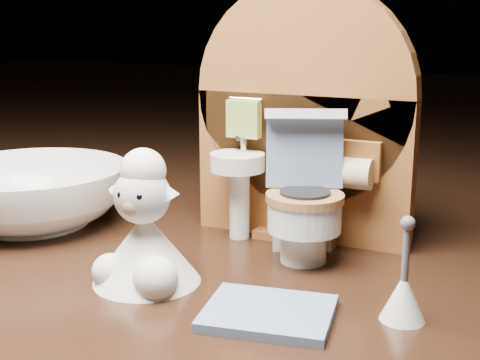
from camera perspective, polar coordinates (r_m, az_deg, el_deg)
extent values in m
cube|color=black|center=(0.37, 1.58, -15.04)|extent=(2.50, 2.50, 0.10)
cube|color=#935526|center=(0.40, 5.39, 1.14)|extent=(0.13, 0.02, 0.09)
cylinder|color=#935526|center=(0.39, 5.54, 7.33)|extent=(0.13, 0.02, 0.13)
cube|color=#935526|center=(0.41, 5.26, -4.43)|extent=(0.05, 0.04, 0.01)
cylinder|color=white|center=(0.40, -0.04, -1.89)|extent=(0.01, 0.01, 0.04)
cylinder|color=white|center=(0.39, -0.23, 1.55)|extent=(0.03, 0.03, 0.01)
cylinder|color=silver|center=(0.39, 0.33, 3.22)|extent=(0.00, 0.00, 0.01)
cube|color=#96B047|center=(0.39, 0.33, 5.23)|extent=(0.02, 0.01, 0.02)
cube|color=#935526|center=(0.37, 10.11, 1.64)|extent=(0.02, 0.01, 0.02)
cylinder|color=beige|center=(0.37, 9.82, 0.56)|extent=(0.02, 0.02, 0.02)
cylinder|color=white|center=(0.36, 5.44, -5.53)|extent=(0.02, 0.02, 0.02)
cylinder|color=white|center=(0.36, 5.53, -3.03)|extent=(0.04, 0.04, 0.02)
cylinder|color=#9C6537|center=(0.35, 5.57, -1.50)|extent=(0.04, 0.04, 0.00)
cube|color=white|center=(0.38, 5.34, -2.23)|extent=(0.04, 0.03, 0.05)
cube|color=slate|center=(0.36, 5.52, 2.59)|extent=(0.04, 0.03, 0.04)
cube|color=white|center=(0.36, 5.62, 5.63)|extent=(0.04, 0.02, 0.01)
cylinder|color=#8DC629|center=(0.37, 6.88, 2.34)|extent=(0.01, 0.01, 0.01)
cube|color=slate|center=(0.30, 2.44, -11.28)|extent=(0.06, 0.05, 0.00)
cone|color=white|center=(0.30, 13.76, -9.64)|extent=(0.02, 0.02, 0.02)
cylinder|color=#59595B|center=(0.30, 13.98, -6.08)|extent=(0.00, 0.00, 0.03)
sphere|color=#59595B|center=(0.29, 14.14, -3.59)|extent=(0.01, 0.01, 0.01)
cone|color=white|center=(0.34, -8.04, -5.70)|extent=(0.05, 0.05, 0.04)
sphere|color=white|center=(0.32, -7.22, -8.30)|extent=(0.02, 0.02, 0.02)
sphere|color=white|center=(0.34, -11.03, -7.66)|extent=(0.02, 0.02, 0.02)
sphere|color=silver|center=(0.33, -8.35, -1.32)|extent=(0.03, 0.03, 0.03)
sphere|color=#9F7C57|center=(0.32, -9.19, -2.22)|extent=(0.01, 0.01, 0.01)
sphere|color=white|center=(0.33, -8.27, 0.75)|extent=(0.02, 0.02, 0.02)
cone|color=silver|center=(0.33, -10.13, -0.43)|extent=(0.01, 0.01, 0.01)
cone|color=silver|center=(0.32, -6.25, -0.83)|extent=(0.01, 0.01, 0.01)
sphere|color=black|center=(0.32, -10.13, -1.26)|extent=(0.00, 0.00, 0.00)
sphere|color=black|center=(0.31, -8.57, -1.43)|extent=(0.00, 0.00, 0.00)
imported|color=white|center=(0.44, -17.33, -1.27)|extent=(0.15, 0.15, 0.04)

